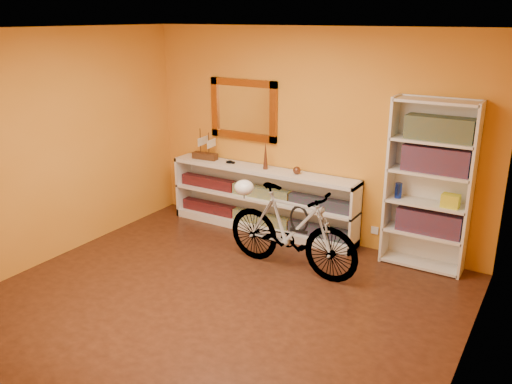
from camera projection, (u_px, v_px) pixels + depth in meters
The scene contains 24 objects.
floor at pixel (220, 302), 5.32m from camera, with size 4.50×4.00×0.01m, color #33180E.
ceiling at pixel (213, 29), 4.49m from camera, with size 4.50×4.00×0.01m, color silver.
back_wall at pixel (311, 136), 6.54m from camera, with size 4.50×0.01×2.60m, color orange.
left_wall at pixel (53, 147), 6.01m from camera, with size 0.01×4.00×2.60m, color orange.
right_wall at pixel (476, 223), 3.80m from camera, with size 0.01×4.00×2.60m, color orange.
gilt_mirror at pixel (243, 110), 6.89m from camera, with size 0.98×0.06×0.78m, color brown.
wall_socket at pixel (375, 230), 6.41m from camera, with size 0.09×0.01×0.09m, color silver.
console_unit at pixel (262, 200), 6.94m from camera, with size 2.60×0.35×0.85m, color silver, non-canonical shape.
cd_row_lower at pixel (261, 218), 7.00m from camera, with size 2.50×0.13×0.14m, color black.
cd_row_upper at pixel (261, 192), 6.89m from camera, with size 2.50×0.13×0.14m, color navy.
model_ship at pixel (205, 144), 7.18m from camera, with size 0.35×0.13×0.42m, color #3B2010, non-canonical shape.
toy_car at pixel (231, 163), 7.04m from camera, with size 0.00×0.00×0.00m, color black.
bronze_ornament at pixel (265, 155), 6.72m from camera, with size 0.06×0.06×0.36m, color #582F1E.
decorative_orb at pixel (297, 170), 6.55m from camera, with size 0.10×0.10×0.10m, color #582F1E.
bookcase at pixel (429, 186), 5.78m from camera, with size 0.90×0.30×1.90m, color silver, non-canonical shape.
book_row_a at pixel (430, 222), 5.88m from camera, with size 0.70×0.22×0.26m, color maroon.
book_row_b at pixel (436, 160), 5.66m from camera, with size 0.70×0.22×0.28m, color maroon.
book_row_c at pixel (440, 129), 5.55m from camera, with size 0.70×0.22×0.25m, color #184656.
travel_mug at pixel (398, 190), 5.95m from camera, with size 0.08×0.08×0.17m, color #162B9C.
red_tin at pixel (416, 129), 5.71m from camera, with size 0.14×0.14×0.18m, color maroon.
yellow_bag at pixel (451, 201), 5.66m from camera, with size 0.18×0.12×0.14m, color yellow.
bicycle at pixel (291, 229), 5.82m from camera, with size 1.65×0.43×0.97m, color silver.
helmet at pixel (244, 187), 6.04m from camera, with size 0.23×0.22×0.17m, color white.
u_lock at pixel (299, 219), 5.73m from camera, with size 0.22×0.22×0.02m, color black.
Camera 1 is at (2.73, -3.84, 2.72)m, focal length 37.37 mm.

